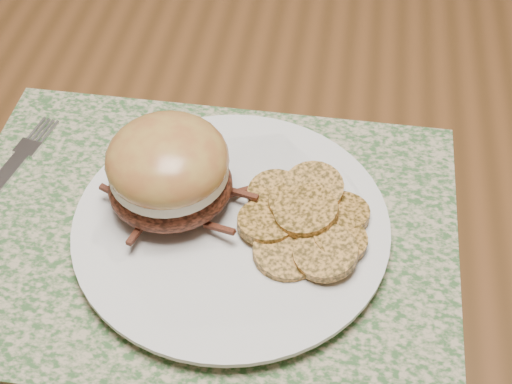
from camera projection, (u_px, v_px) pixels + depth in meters
ground at (302, 382)px, 1.35m from camera, size 3.50×3.50×0.00m
dining_table at (329, 120)px, 0.85m from camera, size 1.50×0.90×0.75m
placemat at (202, 232)px, 0.63m from camera, size 0.45×0.33×0.00m
dinner_plate at (231, 227)px, 0.62m from camera, size 0.26×0.26×0.02m
pork_sandwich at (169, 171)px, 0.60m from camera, size 0.14×0.14×0.08m
roasted_potatoes at (302, 217)px, 0.61m from camera, size 0.13×0.15×0.03m
fork at (1, 181)px, 0.67m from camera, size 0.05×0.18×0.00m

